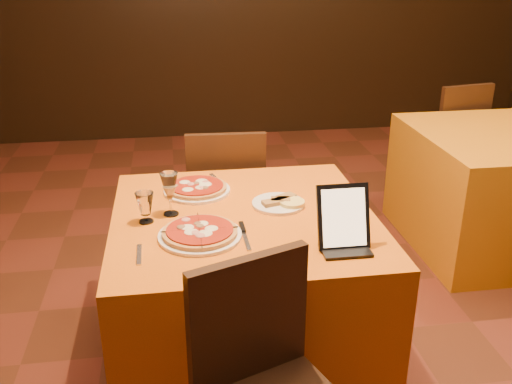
{
  "coord_description": "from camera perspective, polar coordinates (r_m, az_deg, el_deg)",
  "views": [
    {
      "loc": [
        -0.73,
        -2.27,
        1.77
      ],
      "look_at": [
        -0.41,
        -0.13,
        0.86
      ],
      "focal_mm": 40.0,
      "sensor_mm": 36.0,
      "label": 1
    }
  ],
  "objects": [
    {
      "name": "main_table",
      "position": [
        2.59,
        -1.18,
        -9.84
      ],
      "size": [
        1.1,
        1.1,
        0.75
      ],
      "primitive_type": "cube",
      "color": "orange",
      "rests_on": "floor"
    },
    {
      "name": "wine_glass",
      "position": [
        2.4,
        -8.61,
        -0.18
      ],
      "size": [
        0.09,
        0.09,
        0.19
      ],
      "primitive_type": null,
      "rotation": [
        0.0,
        0.0,
        0.4
      ],
      "color": "#D7B57A",
      "rests_on": "main_table"
    },
    {
      "name": "chair_main_far",
      "position": [
        3.29,
        -3.09,
        -0.79
      ],
      "size": [
        0.5,
        0.5,
        0.91
      ],
      "primitive_type": null,
      "rotation": [
        0.0,
        0.0,
        3.1
      ],
      "color": "black",
      "rests_on": "floor"
    },
    {
      "name": "pizza_near",
      "position": [
        2.23,
        -5.63,
        -4.17
      ],
      "size": [
        0.33,
        0.33,
        0.03
      ],
      "rotation": [
        0.0,
        0.0,
        -0.05
      ],
      "color": "white",
      "rests_on": "main_table"
    },
    {
      "name": "fork_far",
      "position": [
        2.77,
        -3.91,
        1.2
      ],
      "size": [
        0.07,
        0.18,
        0.01
      ],
      "primitive_type": "cube",
      "rotation": [
        0.0,
        0.0,
        1.84
      ],
      "color": "silver",
      "rests_on": "main_table"
    },
    {
      "name": "side_table",
      "position": [
        3.96,
        23.21,
        0.25
      ],
      "size": [
        1.1,
        1.1,
        0.75
      ],
      "primitive_type": "cube",
      "color": "orange",
      "rests_on": "floor"
    },
    {
      "name": "knife",
      "position": [
        2.21,
        -1.07,
        -4.64
      ],
      "size": [
        0.02,
        0.2,
        0.01
      ],
      "primitive_type": "cube",
      "rotation": [
        0.0,
        0.0,
        1.59
      ],
      "color": "silver",
      "rests_on": "main_table"
    },
    {
      "name": "floor",
      "position": [
        2.98,
        7.65,
        -14.07
      ],
      "size": [
        6.0,
        7.0,
        0.01
      ],
      "primitive_type": "cube",
      "color": "#5E2D19",
      "rests_on": "ground"
    },
    {
      "name": "pizza_far",
      "position": [
        2.64,
        -5.93,
        0.31
      ],
      "size": [
        0.31,
        0.31,
        0.03
      ],
      "rotation": [
        0.0,
        0.0,
        -0.15
      ],
      "color": "white",
      "rests_on": "main_table"
    },
    {
      "name": "fork_near",
      "position": [
        2.14,
        -11.61,
        -6.14
      ],
      "size": [
        0.02,
        0.15,
        0.01
      ],
      "primitive_type": "cube",
      "rotation": [
        0.0,
        0.0,
        1.59
      ],
      "color": "silver",
      "rests_on": "main_table"
    },
    {
      "name": "cutlet_dish",
      "position": [
        2.49,
        2.24,
        -1.05
      ],
      "size": [
        0.23,
        0.23,
        0.03
      ],
      "rotation": [
        0.0,
        0.0,
        -0.05
      ],
      "color": "white",
      "rests_on": "main_table"
    },
    {
      "name": "water_glass",
      "position": [
        2.36,
        -11.02,
        -1.54
      ],
      "size": [
        0.07,
        0.07,
        0.13
      ],
      "primitive_type": null,
      "rotation": [
        0.0,
        0.0,
        -0.14
      ],
      "color": "silver",
      "rests_on": "main_table"
    },
    {
      "name": "tablet",
      "position": [
        2.13,
        8.73,
        -2.44
      ],
      "size": [
        0.2,
        0.1,
        0.24
      ],
      "primitive_type": "cube",
      "rotation": [
        -0.35,
        0.0,
        -0.0
      ],
      "color": "black",
      "rests_on": "main_table"
    },
    {
      "name": "chair_side_far",
      "position": [
        4.6,
        18.31,
        5.04
      ],
      "size": [
        0.5,
        0.5,
        0.91
      ],
      "primitive_type": null,
      "rotation": [
        0.0,
        0.0,
        3.33
      ],
      "color": "black",
      "rests_on": "floor"
    }
  ]
}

